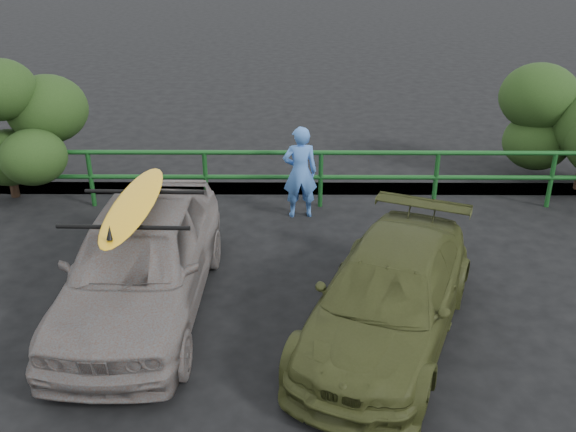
% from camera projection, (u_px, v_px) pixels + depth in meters
% --- Properties ---
extents(ground, '(80.00, 80.00, 0.00)m').
position_uv_depth(ground, '(245.00, 400.00, 6.83)').
color(ground, black).
extents(guardrail, '(14.00, 0.08, 1.04)m').
position_uv_depth(guardrail, '(263.00, 179.00, 11.13)').
color(guardrail, '#164F1C').
rests_on(guardrail, ground).
extents(shrub_right, '(3.20, 2.40, 2.37)m').
position_uv_depth(shrub_right, '(547.00, 133.00, 11.27)').
color(shrub_right, '#223B15').
rests_on(shrub_right, ground).
extents(sedan, '(1.79, 4.20, 1.42)m').
position_uv_depth(sedan, '(140.00, 261.00, 8.11)').
color(sedan, slate).
rests_on(sedan, ground).
extents(olive_vehicle, '(2.91, 4.16, 1.12)m').
position_uv_depth(olive_vehicle, '(388.00, 297.00, 7.63)').
color(olive_vehicle, '#3B401C').
rests_on(olive_vehicle, ground).
extents(man, '(0.62, 0.44, 1.59)m').
position_uv_depth(man, '(300.00, 172.00, 10.66)').
color(man, '#467BD2').
rests_on(man, ground).
extents(roof_rack, '(1.58, 1.13, 0.05)m').
position_uv_depth(roof_rack, '(134.00, 209.00, 7.80)').
color(roof_rack, black).
rests_on(roof_rack, sedan).
extents(surfboard, '(0.57, 2.42, 0.07)m').
position_uv_depth(surfboard, '(134.00, 204.00, 7.77)').
color(surfboard, yellow).
rests_on(surfboard, roof_rack).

